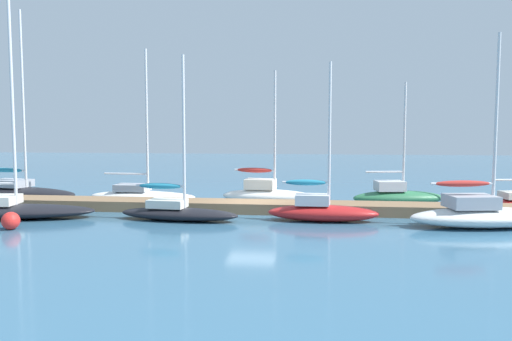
{
  "coord_description": "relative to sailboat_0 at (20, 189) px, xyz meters",
  "views": [
    {
      "loc": [
        3.39,
        -25.58,
        4.32
      ],
      "look_at": [
        0.0,
        2.0,
        2.0
      ],
      "focal_mm": 35.03,
      "sensor_mm": 36.0,
      "label": 1
    }
  ],
  "objects": [
    {
      "name": "sailboat_1",
      "position": [
        3.48,
        -6.67,
        -0.03
      ],
      "size": [
        8.63,
        3.56,
        12.63
      ],
      "rotation": [
        0.0,
        0.0,
        0.15
      ],
      "color": "black",
      "rests_on": "ground_plane"
    },
    {
      "name": "sailboat_3",
      "position": [
        11.88,
        -6.2,
        -0.07
      ],
      "size": [
        5.91,
        2.12,
        7.73
      ],
      "rotation": [
        0.0,
        0.0,
        -0.09
      ],
      "color": "black",
      "rests_on": "ground_plane"
    },
    {
      "name": "sailboat_5",
      "position": [
        18.67,
        -5.59,
        0.01
      ],
      "size": [
        5.19,
        1.55,
        7.39
      ],
      "rotation": [
        0.0,
        0.0,
        -0.01
      ],
      "color": "#B21E1E",
      "rests_on": "ground_plane"
    },
    {
      "name": "dock_pier",
      "position": [
        15.06,
        -3.36,
        -0.27
      ],
      "size": [
        32.82,
        2.03,
        0.54
      ],
      "primitive_type": "cube",
      "color": "#846647",
      "rests_on": "ground_plane"
    },
    {
      "name": "sailboat_0",
      "position": [
        0.0,
        0.0,
        0.0
      ],
      "size": [
        8.04,
        3.5,
        11.52
      ],
      "rotation": [
        0.0,
        0.0,
        -0.18
      ],
      "color": "black",
      "rests_on": "ground_plane"
    },
    {
      "name": "sailboat_7",
      "position": [
        25.72,
        -6.18,
        0.04
      ],
      "size": [
        6.99,
        3.42,
        8.44
      ],
      "rotation": [
        0.0,
        0.0,
        0.18
      ],
      "color": "white",
      "rests_on": "ground_plane"
    },
    {
      "name": "sailboat_6",
      "position": [
        22.97,
        -0.24,
        0.01
      ],
      "size": [
        5.39,
        2.58,
        6.91
      ],
      "rotation": [
        0.0,
        0.0,
        0.18
      ],
      "color": "#2D7047",
      "rests_on": "ground_plane"
    },
    {
      "name": "sailboat_2",
      "position": [
        8.07,
        -0.47,
        -0.09
      ],
      "size": [
        6.51,
        2.06,
        8.97
      ],
      "rotation": [
        0.0,
        0.0,
        -0.02
      ],
      "color": "white",
      "rests_on": "ground_plane"
    },
    {
      "name": "sailboat_4",
      "position": [
        15.71,
        -0.87,
        0.08
      ],
      "size": [
        5.79,
        2.3,
        7.57
      ],
      "rotation": [
        0.0,
        0.0,
        -0.15
      ],
      "color": "white",
      "rests_on": "ground_plane"
    },
    {
      "name": "ground_plane",
      "position": [
        15.06,
        -3.36,
        -0.54
      ],
      "size": [
        120.0,
        120.0,
        0.0
      ],
      "primitive_type": "plane",
      "color": "#386684"
    },
    {
      "name": "mooring_buoy_red",
      "position": [
        5.39,
        -9.21,
        -0.16
      ],
      "size": [
        0.77,
        0.77,
        0.77
      ],
      "primitive_type": "sphere",
      "color": "red",
      "rests_on": "ground_plane"
    }
  ]
}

